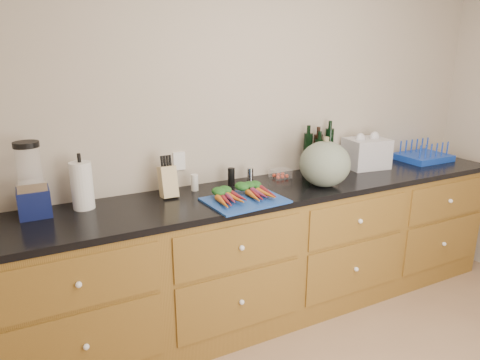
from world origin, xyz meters
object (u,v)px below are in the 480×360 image
carrots (242,194)px  knife_block (168,182)px  paper_towel (82,186)px  dish_rack (423,155)px  blender_appliance (32,184)px  tomato_box (280,174)px  squash (325,164)px  cutting_board (245,200)px

carrots → knife_block: (-0.38, 0.26, 0.06)m
paper_towel → dish_rack: (2.71, -0.08, -0.10)m
blender_appliance → tomato_box: bearing=0.4°
paper_towel → tomato_box: size_ratio=2.03×
carrots → squash: bearing=-0.8°
squash → blender_appliance: bearing=170.9°
carrots → blender_appliance: bearing=166.5°
tomato_box → dish_rack: bearing=-3.8°
cutting_board → tomato_box: tomato_box is taller
carrots → paper_towel: (-0.89, 0.28, 0.10)m
squash → dish_rack: (1.20, 0.21, -0.11)m
knife_block → dish_rack: knife_block is taller
squash → paper_towel: bearing=169.3°
paper_towel → dish_rack: paper_towel is taller
dish_rack → paper_towel: bearing=178.3°
squash → blender_appliance: blender_appliance is taller
knife_block → tomato_box: knife_block is taller
cutting_board → carrots: bearing=90.0°
squash → paper_towel: 1.54m
cutting_board → knife_block: bearing=142.1°
cutting_board → carrots: carrots is taller
cutting_board → dish_rack: bearing=7.5°
squash → carrots: bearing=179.2°
blender_appliance → dish_rack: bearing=-1.5°
knife_block → paper_towel: bearing=177.7°
paper_towel → knife_block: (0.50, -0.02, -0.04)m
carrots → dish_rack: (1.82, 0.20, 0.00)m
squash → tomato_box: 0.36m
knife_block → tomato_box: (0.85, 0.03, -0.07)m
cutting_board → carrots: 0.05m
blender_appliance → knife_block: size_ratio=2.14×
blender_appliance → knife_block: bearing=-1.3°
carrots → squash: 0.64m
carrots → tomato_box: (0.46, 0.29, -0.00)m
paper_towel → dish_rack: 2.71m
squash → tomato_box: bearing=118.5°
cutting_board → dish_rack: (1.82, 0.24, 0.03)m
carrots → knife_block: knife_block is taller
carrots → cutting_board: bearing=-90.0°
tomato_box → dish_rack: dish_rack is taller
tomato_box → blender_appliance: bearing=-179.6°
squash → dish_rack: size_ratio=0.85×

